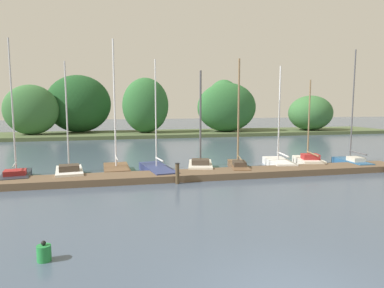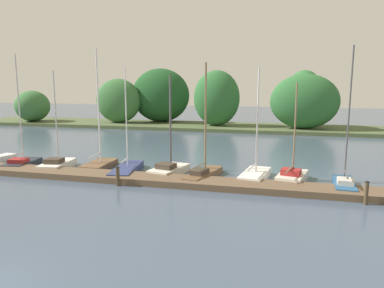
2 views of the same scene
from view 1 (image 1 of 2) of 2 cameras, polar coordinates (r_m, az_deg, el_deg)
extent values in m
cube|color=brown|center=(18.70, -1.52, -5.17)|extent=(26.02, 1.80, 0.35)
cube|color=#4C5B38|center=(43.21, -7.87, 1.63)|extent=(64.46, 8.00, 0.40)
ellipsoid|color=#386B38|center=(43.52, -24.84, 5.09)|extent=(6.03, 3.19, 5.65)
ellipsoid|color=#2D6633|center=(42.55, -7.60, 6.27)|extent=(5.53, 3.89, 6.59)
ellipsoid|color=#1E4C23|center=(45.04, -18.04, 6.26)|extent=(7.73, 5.13, 6.96)
ellipsoid|color=#2D6633|center=(43.96, 5.73, 5.99)|extent=(7.53, 4.06, 6.09)
ellipsoid|color=#2D6633|center=(45.28, 5.16, 6.30)|extent=(4.48, 5.99, 6.54)
ellipsoid|color=#386B38|center=(48.61, 18.80, 4.83)|extent=(5.94, 4.90, 4.55)
cube|color=#232833|center=(20.40, -26.80, -4.85)|extent=(1.80, 3.03, 0.38)
cube|color=#232833|center=(21.66, -26.49, -4.24)|extent=(0.86, 0.82, 0.33)
cube|color=maroon|center=(20.00, -26.94, -4.16)|extent=(1.15, 1.00, 0.25)
cylinder|color=#B7B7BC|center=(20.25, -27.30, 5.44)|extent=(0.08, 0.08, 6.91)
cylinder|color=#B7B7BC|center=(19.80, -27.04, -3.01)|extent=(0.30, 1.54, 0.06)
cube|color=white|center=(19.95, -19.41, -4.62)|extent=(1.71, 3.00, 0.47)
cube|color=white|center=(21.21, -19.46, -4.02)|extent=(0.83, 0.80, 0.40)
cube|color=#3D3328|center=(19.53, -19.44, -3.69)|extent=(1.12, 0.98, 0.31)
cylinder|color=#B7B7BC|center=(19.81, -19.78, 4.35)|extent=(0.08, 0.08, 5.74)
cube|color=brown|center=(20.70, -12.24, -4.11)|extent=(1.53, 3.00, 0.38)
cube|color=brown|center=(22.00, -12.43, -3.52)|extent=(0.80, 0.77, 0.32)
cylinder|color=silver|center=(20.55, -12.54, 6.47)|extent=(0.10, 0.10, 7.22)
cylinder|color=silver|center=(20.02, -12.21, -2.24)|extent=(0.15, 1.73, 0.07)
cube|color=navy|center=(19.98, -5.60, -4.33)|extent=(1.87, 4.11, 0.41)
cube|color=navy|center=(21.67, -6.91, -3.52)|extent=(0.84, 1.09, 0.35)
cylinder|color=silver|center=(19.90, -5.94, 4.96)|extent=(0.07, 0.07, 6.03)
cylinder|color=silver|center=(19.53, -5.34, -2.53)|extent=(0.31, 1.43, 0.09)
cube|color=silver|center=(20.83, 1.37, -3.78)|extent=(1.99, 3.13, 0.46)
cube|color=silver|center=(22.11, 1.34, -3.21)|extent=(0.90, 0.88, 0.39)
cube|color=#3D3328|center=(20.41, 1.39, -2.92)|extent=(1.19, 1.08, 0.30)
cylinder|color=#4C4C51|center=(20.71, 1.39, 4.39)|extent=(0.12, 0.12, 5.45)
cube|color=brown|center=(21.04, 7.56, -3.81)|extent=(1.74, 3.77, 0.40)
cube|color=brown|center=(22.65, 7.04, -3.09)|extent=(0.71, 1.01, 0.34)
cube|color=#3D3328|center=(20.54, 7.73, -3.14)|extent=(0.94, 1.23, 0.26)
cylinder|color=#7F6647|center=(20.96, 7.61, 5.23)|extent=(0.11, 0.11, 6.20)
cylinder|color=#7F6647|center=(20.37, 7.78, -2.18)|extent=(0.48, 1.83, 0.06)
cube|color=white|center=(22.65, 14.03, -3.12)|extent=(1.71, 3.34, 0.45)
cube|color=white|center=(24.01, 12.96, -2.60)|extent=(0.80, 0.89, 0.38)
cylinder|color=silver|center=(22.57, 14.07, 4.87)|extent=(0.09, 0.09, 5.83)
cylinder|color=silver|center=(21.91, 14.64, -1.64)|extent=(0.38, 2.04, 0.09)
cube|color=silver|center=(23.63, 18.47, -2.82)|extent=(1.88, 2.88, 0.49)
cube|color=silver|center=(24.75, 17.59, -2.42)|extent=(0.86, 0.81, 0.42)
cube|color=maroon|center=(23.25, 18.76, -1.96)|extent=(1.15, 0.99, 0.32)
cylinder|color=#7F6647|center=(23.53, 18.57, 3.86)|extent=(0.09, 0.09, 4.98)
cylinder|color=#7F6647|center=(22.85, 19.10, -1.52)|extent=(0.53, 2.02, 0.08)
cube|color=#285684|center=(24.45, 24.66, -2.88)|extent=(1.22, 3.17, 0.40)
cube|color=#285684|center=(25.62, 22.95, -2.43)|extent=(0.61, 0.81, 0.34)
cube|color=beige|center=(24.08, 25.20, -2.25)|extent=(0.82, 0.98, 0.26)
cylinder|color=#4C4C51|center=(24.34, 24.79, 5.72)|extent=(0.08, 0.08, 6.91)
cylinder|color=#4C4C51|center=(23.89, 25.46, -1.31)|extent=(0.21, 1.73, 0.09)
cylinder|color=#4C3D28|center=(17.52, -2.42, -4.88)|extent=(0.20, 0.20, 1.01)
cylinder|color=black|center=(17.42, -2.42, -3.19)|extent=(0.23, 0.23, 0.04)
cylinder|color=#23843D|center=(10.12, -23.03, -16.09)|extent=(0.36, 0.36, 0.42)
sphere|color=black|center=(10.02, -23.10, -14.66)|extent=(0.12, 0.12, 0.12)
camera|label=2|loc=(11.53, 79.33, 8.20)|focal=33.54mm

